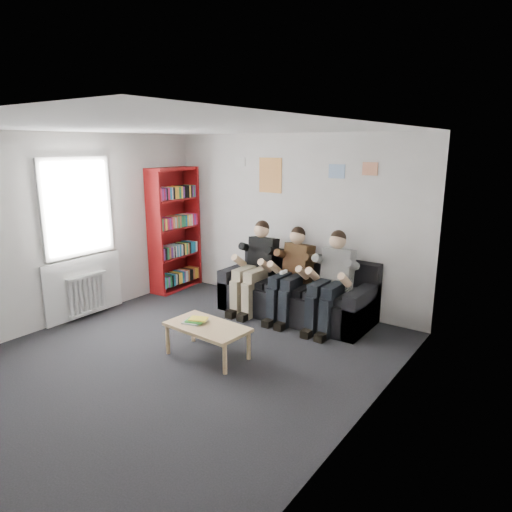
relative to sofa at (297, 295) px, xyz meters
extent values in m
plane|color=black|center=(-0.38, -2.07, -0.32)|extent=(5.00, 5.00, 0.00)
plane|color=white|center=(-0.38, -2.07, 2.38)|extent=(5.00, 5.00, 0.00)
plane|color=silver|center=(-0.38, 0.43, 1.03)|extent=(4.50, 0.00, 4.50)
plane|color=silver|center=(-2.63, -2.07, 1.03)|extent=(0.00, 5.00, 5.00)
plane|color=silver|center=(1.87, -2.07, 1.03)|extent=(0.00, 5.00, 5.00)
cube|color=black|center=(0.00, -0.04, -0.10)|extent=(2.29, 0.94, 0.44)
cube|color=black|center=(0.00, 0.32, 0.34)|extent=(2.29, 0.21, 0.45)
cube|color=black|center=(-1.05, -0.04, -0.01)|extent=(0.19, 0.94, 0.63)
cube|color=black|center=(1.05, -0.04, -0.01)|extent=(0.19, 0.94, 0.63)
cube|color=black|center=(0.00, -0.13, 0.17)|extent=(1.92, 0.65, 0.10)
cube|color=maroon|center=(-2.45, -0.10, 0.76)|extent=(0.32, 0.97, 2.15)
cube|color=tan|center=(-0.18, -1.85, 0.06)|extent=(1.01, 0.55, 0.04)
cylinder|color=tan|center=(-0.63, -2.08, -0.14)|extent=(0.05, 0.05, 0.36)
cylinder|color=tan|center=(0.28, -2.08, -0.14)|extent=(0.05, 0.05, 0.36)
cylinder|color=tan|center=(-0.63, -1.63, -0.14)|extent=(0.05, 0.05, 0.36)
cylinder|color=tan|center=(0.28, -1.63, -0.14)|extent=(0.05, 0.05, 0.36)
cube|color=silver|center=(-0.38, -1.90, 0.09)|extent=(0.21, 0.16, 0.02)
cube|color=green|center=(-0.36, -1.87, 0.11)|extent=(0.21, 0.16, 0.02)
cube|color=yellow|center=(-0.33, -1.83, 0.13)|extent=(0.21, 0.16, 0.02)
cube|color=black|center=(-0.64, 0.01, 0.51)|extent=(0.43, 0.31, 0.60)
sphere|color=tan|center=(-0.64, -0.03, 0.93)|extent=(0.24, 0.24, 0.24)
sphere|color=black|center=(-0.64, -0.01, 0.97)|extent=(0.22, 0.22, 0.22)
cube|color=#7E725A|center=(-0.64, -0.31, 0.30)|extent=(0.38, 0.49, 0.16)
cube|color=#7E725A|center=(-0.64, -0.54, -0.05)|extent=(0.36, 0.15, 0.54)
cube|color=black|center=(-0.64, -0.61, -0.27)|extent=(0.36, 0.28, 0.11)
cube|color=#4B3619|center=(0.00, 0.01, 0.50)|extent=(0.41, 0.30, 0.58)
sphere|color=tan|center=(0.00, -0.03, 0.90)|extent=(0.23, 0.23, 0.23)
sphere|color=black|center=(0.00, -0.02, 0.94)|extent=(0.22, 0.22, 0.22)
cube|color=black|center=(0.00, -0.30, 0.30)|extent=(0.37, 0.47, 0.15)
cube|color=black|center=(0.00, -0.53, -0.05)|extent=(0.35, 0.14, 0.54)
cube|color=black|center=(0.00, -0.59, -0.27)|extent=(0.35, 0.27, 0.10)
cube|color=silver|center=(0.00, -0.40, 0.45)|extent=(0.04, 0.14, 0.04)
cube|color=silver|center=(0.64, 0.01, 0.51)|extent=(0.42, 0.31, 0.59)
sphere|color=tan|center=(0.64, -0.03, 0.92)|extent=(0.23, 0.23, 0.23)
sphere|color=black|center=(0.64, -0.02, 0.95)|extent=(0.22, 0.22, 0.22)
cube|color=black|center=(0.64, -0.30, 0.30)|extent=(0.38, 0.48, 0.16)
cube|color=black|center=(0.64, -0.54, -0.05)|extent=(0.36, 0.15, 0.54)
cube|color=black|center=(0.64, -0.60, -0.27)|extent=(0.36, 0.27, 0.11)
cylinder|color=white|center=(-2.53, -2.15, 0.03)|extent=(0.06, 0.06, 0.60)
cylinder|color=white|center=(-2.53, -2.07, 0.03)|extent=(0.06, 0.06, 0.60)
cylinder|color=white|center=(-2.53, -1.99, 0.03)|extent=(0.06, 0.06, 0.60)
cylinder|color=white|center=(-2.53, -1.91, 0.03)|extent=(0.06, 0.06, 0.60)
cylinder|color=white|center=(-2.53, -1.83, 0.03)|extent=(0.06, 0.06, 0.60)
cylinder|color=white|center=(-2.53, -1.75, 0.03)|extent=(0.06, 0.06, 0.60)
cylinder|color=white|center=(-2.53, -1.67, 0.03)|extent=(0.06, 0.06, 0.60)
cylinder|color=white|center=(-2.53, -1.59, 0.03)|extent=(0.06, 0.06, 0.60)
cube|color=white|center=(-2.53, -1.87, -0.25)|extent=(0.10, 0.64, 0.04)
cube|color=white|center=(-2.53, -1.87, 0.31)|extent=(0.10, 0.64, 0.04)
cube|color=white|center=(-2.61, -1.87, 1.33)|extent=(0.02, 1.00, 1.30)
cube|color=white|center=(-2.60, -1.87, 2.01)|extent=(0.05, 1.12, 0.06)
cube|color=white|center=(-2.60, -1.87, 0.65)|extent=(0.05, 1.12, 0.06)
cube|color=white|center=(-2.60, -1.87, 0.13)|extent=(0.03, 1.30, 0.90)
cube|color=gold|center=(-0.78, 0.42, 1.73)|extent=(0.42, 0.01, 0.55)
cube|color=#418CDF|center=(0.37, 0.42, 1.83)|extent=(0.25, 0.01, 0.20)
cube|color=#B73976|center=(0.87, 0.42, 1.88)|extent=(0.22, 0.01, 0.18)
cube|color=white|center=(-1.38, 0.42, 1.93)|extent=(0.20, 0.01, 0.14)
camera|label=1|loc=(3.27, -5.71, 2.20)|focal=32.00mm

